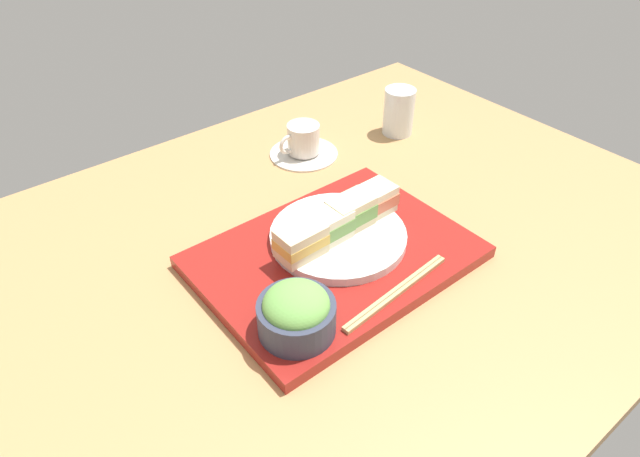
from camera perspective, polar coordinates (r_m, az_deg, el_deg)
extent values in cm
cube|color=tan|center=(97.20, -0.31, -2.65)|extent=(140.00, 100.00, 3.00)
cube|color=maroon|center=(92.94, 1.65, -2.83)|extent=(43.64, 32.06, 2.19)
cylinder|color=silver|center=(94.07, 1.87, -0.74)|extent=(23.08, 23.08, 1.59)
cube|color=beige|center=(88.72, -1.94, -2.20)|extent=(7.73, 5.10, 1.68)
cube|color=gold|center=(87.59, -1.96, -1.34)|extent=(7.84, 5.24, 1.82)
cube|color=beige|center=(86.49, -1.99, -0.44)|extent=(7.73, 5.10, 1.68)
cube|color=#EFE5C1|center=(91.62, 0.65, -0.74)|extent=(7.73, 5.10, 1.43)
cube|color=#669347|center=(90.45, 0.66, 0.18)|extent=(8.14, 5.32, 2.35)
cube|color=#EFE5C1|center=(89.29, 0.67, 1.14)|extent=(7.73, 5.10, 1.43)
cube|color=beige|center=(94.69, 3.08, 0.68)|extent=(7.73, 5.10, 1.40)
cube|color=#669347|center=(93.49, 3.12, 1.65)|extent=(7.86, 5.39, 2.59)
cube|color=beige|center=(92.31, 3.16, 2.64)|extent=(7.73, 5.10, 1.40)
cube|color=beige|center=(97.97, 5.35, 2.01)|extent=(7.73, 5.10, 1.40)
cube|color=#CC6B4C|center=(96.91, 5.41, 2.87)|extent=(7.99, 5.45, 2.22)
cube|color=beige|center=(95.88, 5.48, 3.76)|extent=(7.73, 5.10, 1.40)
cylinder|color=#33384C|center=(78.29, -2.41, -9.07)|extent=(11.05, 11.05, 4.95)
ellipsoid|color=#6BA84C|center=(76.48, -2.46, -7.82)|extent=(9.33, 9.33, 5.13)
cube|color=tan|center=(85.35, 7.99, -6.55)|extent=(22.38, 2.57, 0.70)
cube|color=tan|center=(85.60, 7.67, -6.34)|extent=(22.38, 2.57, 0.70)
cylinder|color=silver|center=(121.53, -1.67, 7.73)|extent=(14.67, 14.67, 0.80)
cylinder|color=silver|center=(119.77, -1.70, 9.19)|extent=(6.91, 6.91, 6.26)
cylinder|color=black|center=(118.47, -1.73, 10.34)|extent=(6.36, 6.36, 0.40)
torus|color=silver|center=(117.71, -3.29, 8.58)|extent=(4.31, 0.82, 4.31)
cylinder|color=silver|center=(129.08, 8.05, 11.76)|extent=(6.88, 6.88, 10.50)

